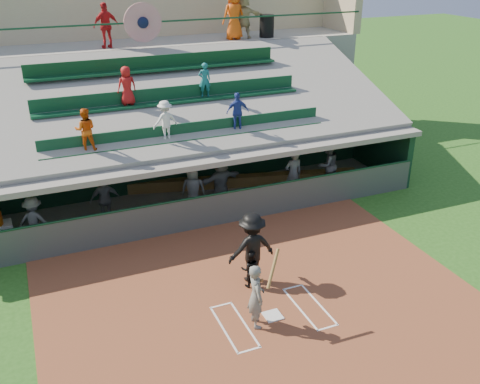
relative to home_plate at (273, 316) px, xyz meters
name	(u,v)px	position (x,y,z in m)	size (l,w,h in m)	color
ground	(273,317)	(0.00, 0.00, -0.04)	(100.00, 100.00, 0.00)	#245417
dirt_slab	(264,305)	(0.00, 0.50, -0.03)	(11.00, 9.00, 0.02)	brown
home_plate	(273,316)	(0.00, 0.00, 0.00)	(0.43, 0.43, 0.03)	white
batters_box_chalk	(273,316)	(0.00, 0.00, -0.01)	(2.65, 1.85, 0.01)	silver
dugout_floor	(189,205)	(0.00, 6.75, -0.02)	(16.00, 3.50, 0.04)	gray
concourse_slab	(140,96)	(0.00, 13.50, 2.26)	(20.00, 3.00, 4.60)	gray
grandstand	(158,115)	(-0.01, 10.51, 2.23)	(20.40, 10.40, 7.80)	#494E49
batter_at_plate	(256,295)	(-0.51, -0.11, 0.82)	(0.86, 0.74, 1.95)	#5A5C57
catcher	(250,269)	(0.01, 1.41, 0.51)	(0.51, 0.40, 1.05)	black
home_umpire	(252,248)	(0.16, 1.67, 0.98)	(1.29, 0.74, 2.00)	black
dugout_bench	(184,184)	(0.21, 8.08, 0.20)	(13.33, 0.40, 0.40)	olive
white_table	(1,233)	(-6.10, 6.45, 0.32)	(0.72, 0.54, 0.63)	white
dugout_player_a	(34,221)	(-5.09, 5.95, 0.78)	(1.00, 0.57, 1.54)	#5C5F5A
dugout_player_b	(105,199)	(-2.88, 6.55, 0.82)	(0.95, 0.40, 1.63)	#545752
dugout_player_c	(193,190)	(-0.02, 6.14, 0.84)	(0.82, 0.53, 1.67)	#565954
dugout_player_d	(220,181)	(0.99, 6.22, 0.94)	(1.73, 0.55, 1.86)	#5D615B
dugout_player_e	(293,174)	(3.61, 5.86, 0.92)	(0.67, 0.44, 1.82)	#5A5C57
dugout_player_f	(328,165)	(5.20, 6.15, 0.92)	(0.89, 0.69, 1.82)	#575A55
trash_bin	(267,26)	(5.74, 12.77, 5.05)	(0.64, 0.64, 0.97)	black
concourse_staff_a	(106,25)	(-1.32, 12.64, 5.44)	(1.02, 0.43, 1.75)	red
concourse_staff_b	(234,15)	(4.15, 12.74, 5.58)	(0.99, 0.65, 2.03)	#DA4E0C
concourse_staff_c	(244,16)	(4.68, 12.89, 5.49)	(1.72, 0.55, 1.85)	tan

